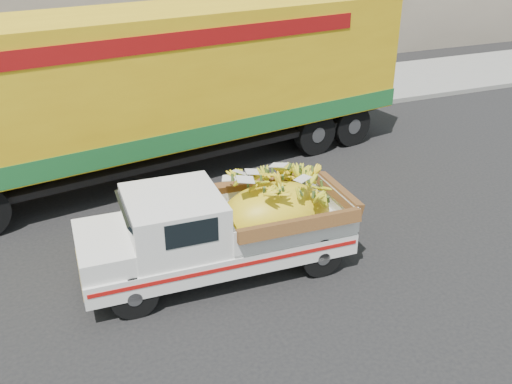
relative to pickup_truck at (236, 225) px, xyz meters
name	(u,v)px	position (x,y,z in m)	size (l,w,h in m)	color
ground	(277,257)	(0.79, 0.03, -0.86)	(100.00, 100.00, 0.00)	black
curb	(174,131)	(0.79, 7.05, -0.79)	(60.00, 0.25, 0.15)	gray
sidewalk	(156,109)	(0.79, 9.15, -0.79)	(60.00, 4.00, 0.14)	gray
pickup_truck	(236,225)	(0.00, 0.00, 0.00)	(4.64, 1.85, 1.60)	black
semi_trailer	(170,84)	(0.17, 4.60, 1.26)	(12.07, 4.38, 3.80)	black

